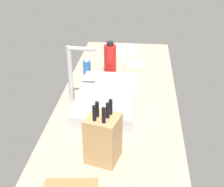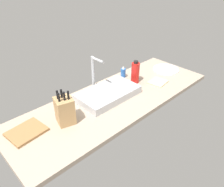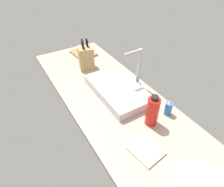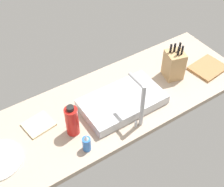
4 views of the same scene
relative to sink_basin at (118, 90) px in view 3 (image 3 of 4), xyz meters
The scene contains 9 objects.
countertop_slab 8.03cm from the sink_basin, 62.19° to the right, with size 180.41×61.43×3.50cm, color tan.
sink_basin is the anchor object (origin of this frame).
faucet 21.97cm from the sink_basin, 91.09° to the left, with size 5.50×14.14×30.13cm.
knife_block 43.91cm from the sink_basin, behind, with size 13.96×14.27×25.14cm.
cutting_board 68.57cm from the sink_basin, behind, with size 22.88×18.54×1.80cm, color #9E7042.
soap_bottle 37.72cm from the sink_basin, 25.09° to the left, with size 4.63×4.63×11.43cm.
water_bottle 35.40cm from the sink_basin, ahead, with size 7.37×7.37×20.82cm.
dinner_plate 76.76cm from the sink_basin, ahead, with size 25.69×25.69×1.20cm, color white.
dish_towel 51.17cm from the sink_basin, 15.30° to the right, with size 16.08×14.15×1.20cm, color beige.
Camera 3 is at (89.77, -54.97, 91.72)cm, focal length 31.41 mm.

